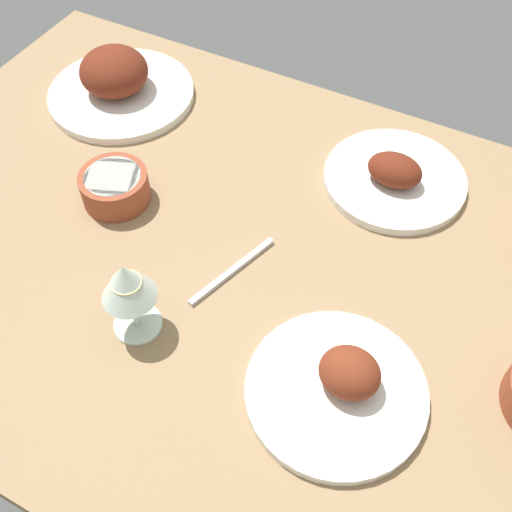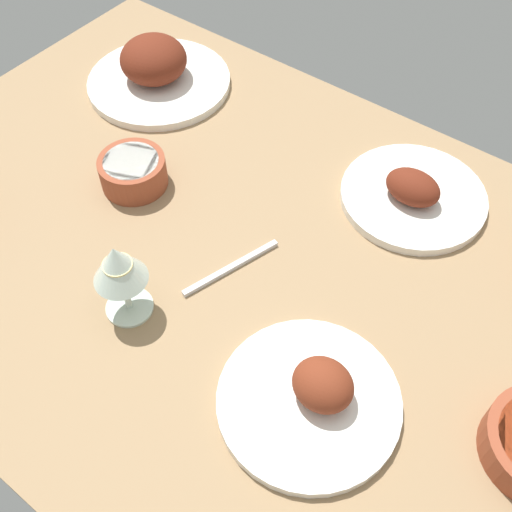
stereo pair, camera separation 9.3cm
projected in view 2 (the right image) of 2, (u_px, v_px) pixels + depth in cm
name	position (u px, v px, depth cm)	size (l,w,h in cm)	color
dining_table	(256.00, 272.00, 96.75)	(140.00, 90.00, 4.00)	#937551
plate_far_side	(413.00, 194.00, 102.04)	(24.31, 24.31, 6.63)	white
plate_center_main	(156.00, 70.00, 120.18)	(28.16, 28.16, 9.79)	white
plate_near_viewer	(313.00, 397.00, 79.61)	(24.24, 24.24, 7.56)	white
bowl_cream	(133.00, 171.00, 103.60)	(11.33, 11.33, 5.33)	brown
wine_glass	(118.00, 268.00, 82.35)	(7.60, 7.60, 14.00)	silver
fork_loose	(231.00, 268.00, 94.23)	(17.19, 0.90, 0.80)	silver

